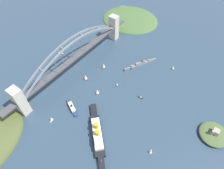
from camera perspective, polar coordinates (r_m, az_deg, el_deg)
ground_plane at (r=356.65m, az=-10.29°, el=4.82°), size 1400.00×1400.00×0.00m
harbor_arch_bridge at (r=338.19m, az=-10.93°, el=8.14°), size 289.30×16.65×63.38m
headland_west_shore at (r=486.25m, az=5.25°, el=18.85°), size 120.49×134.48×17.69m
ocean_liner at (r=269.06m, az=-4.38°, el=-14.50°), size 75.85×79.39×18.97m
naval_cruiser at (r=358.33m, az=8.49°, el=6.09°), size 60.28×33.99×17.56m
harbor_ferry_steamer at (r=299.46m, az=-11.84°, el=-6.64°), size 19.23×32.95×8.31m
fort_island_mid_harbor at (r=303.66m, az=28.03°, el=-12.84°), size 39.81×39.29×14.95m
seaplane_taxiing_near_bridge at (r=390.02m, az=-15.03°, el=8.81°), size 7.27×11.85×5.05m
small_boat_0 at (r=309.49m, az=8.45°, el=-3.81°), size 2.41×9.34×2.20m
small_boat_1 at (r=294.44m, az=-17.62°, el=-9.76°), size 7.68×5.43×7.90m
small_boat_2 at (r=265.63m, az=11.44°, el=-18.93°), size 7.19×4.67×6.85m
small_boat_3 at (r=348.65m, az=-2.51°, el=5.60°), size 9.85×5.80×10.68m
small_boat_4 at (r=309.63m, az=-4.43°, el=-2.09°), size 10.06×6.73×9.70m
small_boat_5 at (r=320.72m, az=1.50°, el=0.06°), size 5.49×5.10×6.06m
small_boat_6 at (r=331.47m, az=-7.91°, el=2.23°), size 5.99×10.46×11.65m
small_boat_7 at (r=364.20m, az=17.72°, el=4.85°), size 8.09×5.66×7.62m
channel_marker_buoy at (r=350.98m, az=-4.44°, el=4.98°), size 2.20×2.20×2.75m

